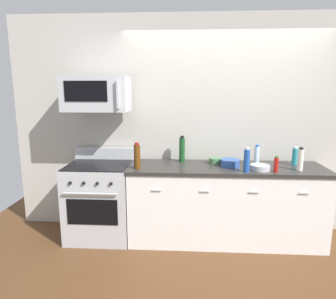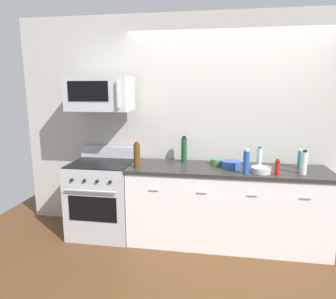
% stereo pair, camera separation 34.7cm
% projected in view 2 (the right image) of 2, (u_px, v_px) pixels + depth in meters
% --- Properties ---
extents(ground_plane, '(6.44, 6.44, 0.00)m').
position_uv_depth(ground_plane, '(224.00, 242.00, 3.64)').
color(ground_plane, brown).
extents(back_wall, '(5.37, 0.10, 2.70)m').
position_uv_depth(back_wall, '(228.00, 126.00, 3.77)').
color(back_wall, '#B7B2A8').
rests_on(back_wall, ground_plane).
extents(counter_unit, '(2.28, 0.66, 0.92)m').
position_uv_depth(counter_unit, '(226.00, 206.00, 3.54)').
color(counter_unit, white).
rests_on(counter_unit, ground_plane).
extents(range_oven, '(0.76, 0.69, 1.07)m').
position_uv_depth(range_oven, '(103.00, 198.00, 3.79)').
color(range_oven, '#B7BABF').
rests_on(range_oven, ground_plane).
extents(microwave, '(0.74, 0.44, 0.40)m').
position_uv_depth(microwave, '(100.00, 94.00, 3.58)').
color(microwave, '#B7BABF').
extents(bottle_water_clear, '(0.06, 0.06, 0.25)m').
position_uv_depth(bottle_water_clear, '(259.00, 158.00, 3.43)').
color(bottle_water_clear, silver).
rests_on(bottle_water_clear, countertop_slab).
extents(bottle_wine_amber, '(0.07, 0.07, 0.30)m').
position_uv_depth(bottle_wine_amber, '(137.00, 156.00, 3.44)').
color(bottle_wine_amber, '#59330F').
rests_on(bottle_wine_amber, countertop_slab).
extents(bottle_vinegar_white, '(0.06, 0.06, 0.26)m').
position_uv_depth(bottle_vinegar_white, '(304.00, 163.00, 3.18)').
color(bottle_vinegar_white, silver).
rests_on(bottle_vinegar_white, countertop_slab).
extents(bottle_wine_green, '(0.07, 0.07, 0.32)m').
position_uv_depth(bottle_wine_green, '(184.00, 150.00, 3.70)').
color(bottle_wine_green, '#19471E').
rests_on(bottle_wine_green, countertop_slab).
extents(bottle_dish_soap, '(0.07, 0.07, 0.22)m').
position_uv_depth(bottle_dish_soap, '(301.00, 159.00, 3.42)').
color(bottle_dish_soap, teal).
rests_on(bottle_dish_soap, countertop_slab).
extents(bottle_hot_sauce_red, '(0.05, 0.05, 0.17)m').
position_uv_depth(bottle_hot_sauce_red, '(277.00, 167.00, 3.16)').
color(bottle_hot_sauce_red, '#B21914').
rests_on(bottle_hot_sauce_red, countertop_slab).
extents(bottle_soda_blue, '(0.06, 0.06, 0.27)m').
position_uv_depth(bottle_soda_blue, '(246.00, 162.00, 3.19)').
color(bottle_soda_blue, '#1E4CA5').
rests_on(bottle_soda_blue, countertop_slab).
extents(bowl_green_glaze, '(0.15, 0.15, 0.07)m').
position_uv_depth(bowl_green_glaze, '(217.00, 162.00, 3.59)').
color(bowl_green_glaze, '#477A4C').
rests_on(bowl_green_glaze, countertop_slab).
extents(bowl_steel_prep, '(0.22, 0.22, 0.06)m').
position_uv_depth(bowl_steel_prep, '(261.00, 170.00, 3.25)').
color(bowl_steel_prep, '#B2B5BA').
rests_on(bowl_steel_prep, countertop_slab).
extents(bowl_blue_mixing, '(0.22, 0.22, 0.08)m').
position_uv_depth(bowl_blue_mixing, '(231.00, 164.00, 3.44)').
color(bowl_blue_mixing, '#2D519E').
rests_on(bowl_blue_mixing, countertop_slab).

